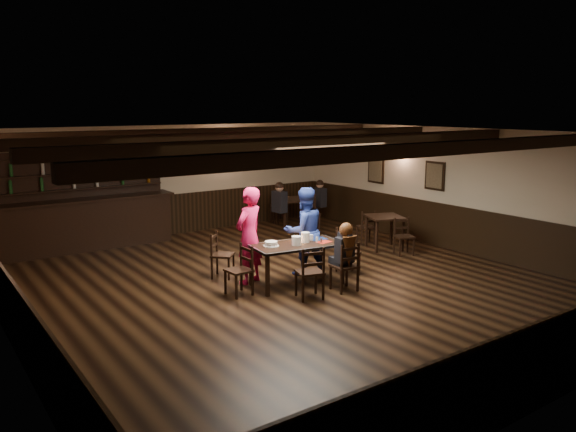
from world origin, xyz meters
TOP-DOWN VIEW (x-y plane):
  - ground at (0.00, 0.00)m, footprint 10.00×10.00m
  - room_shell at (0.01, 0.04)m, footprint 9.02×10.02m
  - dining_table at (0.17, -0.10)m, footprint 1.70×1.02m
  - chair_near_left at (-0.10, -0.88)m, footprint 0.51×0.50m
  - chair_near_right at (0.64, -0.91)m, footprint 0.44×0.42m
  - chair_end_left at (-0.89, 0.01)m, footprint 0.40×0.42m
  - chair_end_right at (1.29, -0.09)m, footprint 0.51×0.52m
  - chair_far_pushed at (-0.75, 1.11)m, footprint 0.55×0.55m
  - woman_pink at (-0.46, 0.49)m, footprint 0.75×0.63m
  - man_blue at (0.66, 0.35)m, footprint 0.91×0.76m
  - seated_person at (0.65, -0.85)m, footprint 0.32×0.47m
  - cake at (-0.30, 0.02)m, footprint 0.28×0.28m
  - plate_stack_a at (0.11, -0.17)m, footprint 0.17×0.17m
  - plate_stack_b at (0.37, -0.09)m, footprint 0.15×0.15m
  - tea_light at (0.26, 0.00)m, footprint 0.05×0.05m
  - salt_shaker at (0.53, -0.22)m, footprint 0.04×0.04m
  - pepper_shaker at (0.57, -0.28)m, footprint 0.03×0.03m
  - drink_glass at (0.54, -0.04)m, footprint 0.07×0.07m
  - menu_red at (0.65, -0.27)m, footprint 0.30×0.23m
  - menu_blue at (0.70, -0.02)m, footprint 0.35×0.27m
  - bar_counter at (-2.38, 4.72)m, footprint 4.36×0.70m
  - back_table_a at (3.28, 0.85)m, footprint 0.96×0.96m
  - back_table_b at (3.01, 3.94)m, footprint 1.10×1.10m
  - bg_patron_left at (2.45, 3.79)m, footprint 0.26×0.40m
  - bg_patron_right at (3.81, 3.85)m, footprint 0.22×0.35m

SIDE VIEW (x-z plane):
  - ground at x=0.00m, z-range 0.00..0.00m
  - chair_far_pushed at x=-0.75m, z-range 0.07..0.92m
  - chair_end_left at x=-0.89m, z-range 0.07..0.93m
  - chair_near_right at x=0.64m, z-range 0.07..0.94m
  - chair_end_right at x=1.29m, z-range 0.07..0.95m
  - chair_near_left at x=-0.10m, z-range 0.08..0.97m
  - back_table_a at x=3.28m, z-range 0.27..1.02m
  - back_table_b at x=3.01m, z-range 0.28..1.03m
  - dining_table at x=0.17m, z-range 0.30..1.05m
  - bar_counter at x=-2.38m, z-range -0.37..1.83m
  - menu_red at x=0.65m, z-range 0.75..0.76m
  - menu_blue at x=0.70m, z-range 0.75..0.76m
  - tea_light at x=0.26m, z-range 0.75..0.80m
  - cake at x=-0.30m, z-range 0.75..0.84m
  - pepper_shaker at x=0.57m, z-range 0.75..0.84m
  - salt_shaker at x=0.53m, z-range 0.75..0.85m
  - seated_person at x=0.65m, z-range 0.42..1.19m
  - drink_glass at x=0.54m, z-range 0.75..0.86m
  - bg_patron_right at x=3.81m, z-range 0.47..1.20m
  - plate_stack_a at x=0.11m, z-range 0.75..0.91m
  - man_blue at x=0.66m, z-range 0.00..1.67m
  - plate_stack_b at x=0.37m, z-range 0.75..0.93m
  - bg_patron_left at x=2.45m, z-range 0.47..1.25m
  - woman_pink at x=-0.46m, z-range 0.00..1.75m
  - room_shell at x=0.01m, z-range 0.39..3.10m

